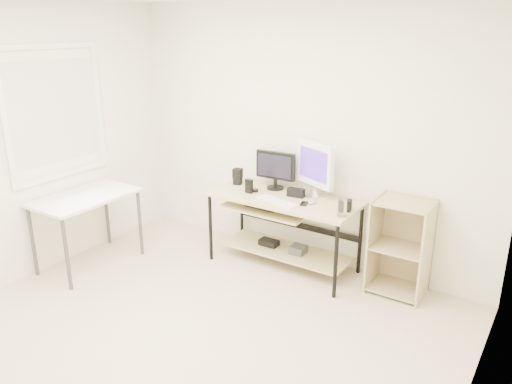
{
  "coord_description": "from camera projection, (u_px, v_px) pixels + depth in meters",
  "views": [
    {
      "loc": [
        2.32,
        -2.38,
        2.38
      ],
      "look_at": [
        -0.1,
        1.3,
        0.89
      ],
      "focal_mm": 35.0,
      "sensor_mm": 36.0,
      "label": 1
    }
  ],
  "objects": [
    {
      "name": "shelf_unit",
      "position": [
        401.0,
        246.0,
        4.55
      ],
      "size": [
        0.5,
        0.4,
        0.9
      ],
      "color": "tan",
      "rests_on": "ground"
    },
    {
      "name": "speaker_right",
      "position": [
        346.0,
        205.0,
        4.55
      ],
      "size": [
        0.1,
        0.1,
        0.1
      ],
      "primitive_type": "cube",
      "rotation": [
        0.0,
        0.0,
        0.22
      ],
      "color": "black",
      "rests_on": "desk"
    },
    {
      "name": "white_imac",
      "position": [
        314.0,
        166.0,
        4.84
      ],
      "size": [
        0.49,
        0.25,
        0.55
      ],
      "rotation": [
        0.0,
        0.0,
        -0.41
      ],
      "color": "silver",
      "rests_on": "desk"
    },
    {
      "name": "keyboard",
      "position": [
        278.0,
        201.0,
        4.78
      ],
      "size": [
        0.47,
        0.23,
        0.02
      ],
      "primitive_type": "cube",
      "rotation": [
        0.0,
        0.0,
        -0.25
      ],
      "color": "white",
      "rests_on": "desk"
    },
    {
      "name": "mouse",
      "position": [
        312.0,
        202.0,
        4.73
      ],
      "size": [
        0.09,
        0.11,
        0.03
      ],
      "primitive_type": "ellipsoid",
      "rotation": [
        0.0,
        0.0,
        -0.32
      ],
      "color": "#ABABAF",
      "rests_on": "desk"
    },
    {
      "name": "side_table",
      "position": [
        85.0,
        203.0,
        4.98
      ],
      "size": [
        0.6,
        1.0,
        0.75
      ],
      "color": "white",
      "rests_on": "ground"
    },
    {
      "name": "speaker_left",
      "position": [
        238.0,
        176.0,
        5.28
      ],
      "size": [
        0.1,
        0.1,
        0.17
      ],
      "rotation": [
        0.0,
        0.0,
        0.15
      ],
      "color": "black",
      "rests_on": "desk"
    },
    {
      "name": "smartphone",
      "position": [
        304.0,
        204.0,
        4.73
      ],
      "size": [
        0.1,
        0.13,
        0.01
      ],
      "primitive_type": "cube",
      "rotation": [
        0.0,
        0.0,
        0.29
      ],
      "color": "black",
      "rests_on": "desk"
    },
    {
      "name": "audio_controller",
      "position": [
        249.0,
        186.0,
        5.02
      ],
      "size": [
        0.08,
        0.05,
        0.14
      ],
      "primitive_type": "cube",
      "rotation": [
        0.0,
        0.0,
        -0.12
      ],
      "color": "black",
      "rests_on": "desk"
    },
    {
      "name": "desk",
      "position": [
        282.0,
        216.0,
        5.0
      ],
      "size": [
        1.5,
        0.65,
        0.75
      ],
      "color": "#C9B67F",
      "rests_on": "ground"
    },
    {
      "name": "room",
      "position": [
        154.0,
        181.0,
        3.53
      ],
      "size": [
        4.01,
        4.01,
        2.62
      ],
      "color": "beige",
      "rests_on": "ground"
    },
    {
      "name": "black_monitor",
      "position": [
        275.0,
        168.0,
        5.1
      ],
      "size": [
        0.43,
        0.18,
        0.39
      ],
      "rotation": [
        0.0,
        0.0,
        0.06
      ],
      "color": "black",
      "rests_on": "desk"
    },
    {
      "name": "center_speaker",
      "position": [
        296.0,
        193.0,
        4.92
      ],
      "size": [
        0.18,
        0.1,
        0.08
      ],
      "primitive_type": "cube",
      "rotation": [
        0.0,
        0.0,
        0.12
      ],
      "color": "black",
      "rests_on": "desk"
    },
    {
      "name": "drinking_glass",
      "position": [
        342.0,
        207.0,
        4.41
      ],
      "size": [
        0.1,
        0.1,
        0.16
      ],
      "primitive_type": "cylinder",
      "rotation": [
        0.0,
        0.0,
        0.31
      ],
      "color": "white",
      "rests_on": "coaster"
    },
    {
      "name": "volume_puck",
      "position": [
        255.0,
        190.0,
        5.08
      ],
      "size": [
        0.07,
        0.07,
        0.03
      ],
      "primitive_type": "cylinder",
      "rotation": [
        0.0,
        0.0,
        -0.08
      ],
      "color": "black",
      "rests_on": "desk"
    },
    {
      "name": "coaster",
      "position": [
        342.0,
        216.0,
        4.43
      ],
      "size": [
        0.13,
        0.13,
        0.01
      ],
      "primitive_type": "cylinder",
      "rotation": [
        0.0,
        0.0,
        0.31
      ],
      "color": "olive",
      "rests_on": "desk"
    }
  ]
}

